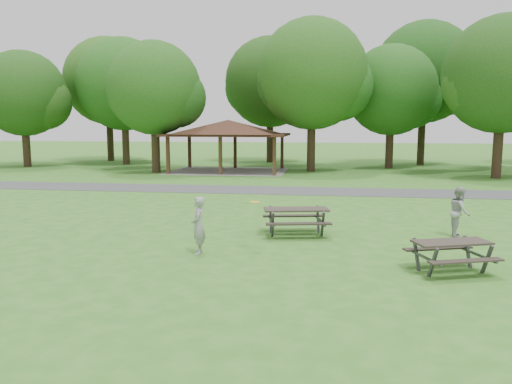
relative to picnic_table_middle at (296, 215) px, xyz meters
name	(u,v)px	position (x,y,z in m)	size (l,w,h in m)	color
ground	(194,263)	(-2.33, -3.66, -0.64)	(160.00, 160.00, 0.00)	#357220
asphalt_path	(265,190)	(-2.33, 10.34, -0.63)	(120.00, 3.20, 0.02)	#424345
pavilion	(228,129)	(-6.33, 20.34, 2.42)	(8.60, 7.01, 3.76)	#3B2115
tree_row_b	(24,96)	(-23.25, 21.86, 5.02)	(7.14, 6.80, 9.28)	#311F15
tree_row_c	(125,87)	(-16.24, 25.36, 5.89)	(8.19, 7.80, 10.67)	#322116
tree_row_d	(155,91)	(-11.25, 18.86, 5.13)	(6.93, 6.60, 9.27)	#2F2114
tree_row_e	(314,77)	(-0.23, 21.36, 6.14)	(8.40, 8.00, 11.02)	black
tree_row_f	(392,93)	(5.75, 24.86, 5.20)	(7.35, 7.00, 9.55)	#301D15
tree_row_g	(504,78)	(11.76, 18.36, 5.68)	(7.77, 7.40, 10.25)	black
tree_deep_a	(109,84)	(-19.23, 28.86, 6.49)	(8.40, 8.00, 11.38)	black
tree_deep_b	(271,85)	(-4.23, 29.36, 6.24)	(8.40, 8.00, 11.13)	black
tree_deep_c	(425,75)	(8.77, 28.36, 6.80)	(8.82, 8.40, 11.90)	black
picnic_table_middle	(296,215)	(0.00, 0.00, 0.00)	(2.29, 1.98, 0.88)	#322A24
picnic_table_far	(451,249)	(3.92, -3.48, -0.07)	(2.16, 1.94, 0.78)	#302822
frisbee_in_flight	(255,202)	(-1.01, -2.09, 0.71)	(0.28, 0.28, 0.02)	yellow
frisbee_thrower	(198,225)	(-2.46, -2.71, 0.14)	(0.57, 0.37, 1.56)	#959598
frisbee_catcher	(460,212)	(5.06, 0.52, 0.14)	(0.76, 0.59, 1.57)	#A6A5A8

